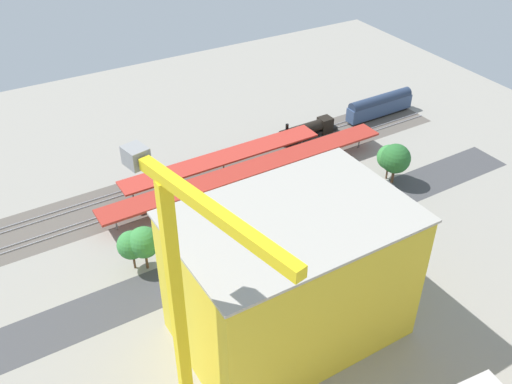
{
  "coord_description": "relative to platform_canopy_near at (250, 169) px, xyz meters",
  "views": [
    {
      "loc": [
        45.92,
        71.46,
        66.65
      ],
      "look_at": [
        4.57,
        -0.71,
        8.14
      ],
      "focal_mm": 39.88,
      "sensor_mm": 36.0,
      "label": 1
    }
  ],
  "objects": [
    {
      "name": "parked_car_0",
      "position": [
        -15.83,
        21.63,
        -3.09
      ],
      "size": [
        4.4,
        2.06,
        1.67
      ],
      "color": "black",
      "rests_on": "ground"
    },
    {
      "name": "construction_building",
      "position": [
        14.12,
        36.73,
        6.76
      ],
      "size": [
        31.84,
        21.57,
        21.18
      ],
      "primitive_type": "cube",
      "rotation": [
        0.0,
        0.0,
        0.02
      ],
      "color": "yellow",
      "rests_on": "ground"
    },
    {
      "name": "platform_canopy_far",
      "position": [
        2.98,
        -6.25,
        0.27
      ],
      "size": [
        45.21,
        6.5,
        4.32
      ],
      "color": "#B73328",
      "rests_on": "ground"
    },
    {
      "name": "construction_roof_slab",
      "position": [
        14.12,
        36.73,
        17.55
      ],
      "size": [
        32.45,
        22.19,
        0.4
      ],
      "primitive_type": "cube",
      "rotation": [
        0.0,
        0.0,
        0.02
      ],
      "color": "#ADA89E",
      "rests_on": "construction_building"
    },
    {
      "name": "box_truck_0",
      "position": [
        17.13,
        22.04,
        -2.13
      ],
      "size": [
        8.67,
        2.7,
        3.49
      ],
      "color": "black",
      "rests_on": "ground"
    },
    {
      "name": "parked_car_2",
      "position": [
        -4.41,
        21.24,
        -3.1
      ],
      "size": [
        4.19,
        1.88,
        1.63
      ],
      "color": "black",
      "rests_on": "ground"
    },
    {
      "name": "street_tree_2",
      "position": [
        27.75,
        13.41,
        1.87
      ],
      "size": [
        5.39,
        5.39,
        8.41
      ],
      "color": "brown",
      "rests_on": "ground"
    },
    {
      "name": "parked_car_4",
      "position": [
        8.67,
        21.14,
        -3.06
      ],
      "size": [
        4.25,
        1.93,
        1.74
      ],
      "color": "black",
      "rests_on": "ground"
    },
    {
      "name": "ground_plane",
      "position": [
        1.57,
        13.79,
        -3.83
      ],
      "size": [
        172.82,
        172.82,
        0.0
      ],
      "primitive_type": "plane",
      "color": "gray",
      "rests_on": "ground"
    },
    {
      "name": "parked_car_5",
      "position": [
        14.37,
        21.87,
        -3.06
      ],
      "size": [
        4.49,
        1.93,
        1.69
      ],
      "color": "black",
      "rests_on": "ground"
    },
    {
      "name": "street_tree_0",
      "position": [
        1.76,
        12.49,
        0.65
      ],
      "size": [
        5.34,
        5.34,
        7.16
      ],
      "color": "brown",
      "rests_on": "ground"
    },
    {
      "name": "street_tree_4",
      "position": [
        29.58,
        12.28,
        1.24
      ],
      "size": [
        4.91,
        4.91,
        7.53
      ],
      "color": "brown",
      "rests_on": "ground"
    },
    {
      "name": "parked_car_3",
      "position": [
        2.37,
        21.65,
        -3.07
      ],
      "size": [
        4.3,
        1.83,
        1.72
      ],
      "color": "black",
      "rests_on": "ground"
    },
    {
      "name": "tower_crane",
      "position": [
        32.89,
        44.19,
        18.48
      ],
      "size": [
        6.61,
        23.51,
        38.66
      ],
      "color": "gray",
      "rests_on": "ground"
    },
    {
      "name": "street_tree_3",
      "position": [
        -26.01,
        14.1,
        1.98
      ],
      "size": [
        6.11,
        6.11,
        8.88
      ],
      "color": "brown",
      "rests_on": "ground"
    },
    {
      "name": "rail_bed",
      "position": [
        1.57,
        -7.58,
        -3.83
      ],
      "size": [
        108.32,
        16.62,
        0.01
      ],
      "primitive_type": "cube",
      "rotation": [
        0.0,
        0.0,
        0.02
      ],
      "color": "#5B544C",
      "rests_on": "ground"
    },
    {
      "name": "parked_car_1",
      "position": [
        -9.56,
        21.86,
        -3.09
      ],
      "size": [
        4.3,
        1.81,
        1.65
      ],
      "color": "black",
      "rests_on": "ground"
    },
    {
      "name": "locomotive",
      "position": [
        -21.84,
        -10.59,
        -2.01
      ],
      "size": [
        15.56,
        3.1,
        5.06
      ],
      "color": "black",
      "rests_on": "ground"
    },
    {
      "name": "passenger_coach",
      "position": [
        -43.0,
        -10.59,
        -0.81
      ],
      "size": [
        19.0,
        3.33,
        5.74
      ],
      "color": "black",
      "rests_on": "ground"
    },
    {
      "name": "track_rails",
      "position": [
        1.57,
        -7.58,
        -3.65
      ],
      "size": [
        107.98,
        10.19,
        0.12
      ],
      "color": "#9E9EA8",
      "rests_on": "ground"
    },
    {
      "name": "box_truck_2",
      "position": [
        15.11,
        20.45,
        -2.16
      ],
      "size": [
        8.83,
        3.01,
        3.41
      ],
      "color": "black",
      "rests_on": "ground"
    },
    {
      "name": "platform_canopy_near",
      "position": [
        0.0,
        0.0,
        0.0
      ],
      "size": [
        64.36,
        6.98,
        4.09
      ],
      "color": "#A82D23",
      "rests_on": "ground"
    },
    {
      "name": "traffic_light",
      "position": [
        -2.22,
        13.33,
        0.41
      ],
      "size": [
        0.5,
        0.36,
        6.37
      ],
      "color": "#333333",
      "rests_on": "ground"
    },
    {
      "name": "box_truck_1",
      "position": [
        23.14,
        21.63,
        -2.09
      ],
      "size": [
        8.44,
        2.48,
        3.6
      ],
      "color": "black",
      "rests_on": "ground"
    },
    {
      "name": "street_tree_1",
      "position": [
        -25.98,
        12.34,
        1.42
      ],
      "size": [
        5.18,
        5.18,
        7.85
      ],
      "color": "brown",
      "rests_on": "ground"
    },
    {
      "name": "street_asphalt",
      "position": [
        1.57,
        18.16,
        -3.83
      ],
      "size": [
        108.2,
        11.62,
        0.01
      ],
      "primitive_type": "cube",
      "rotation": [
        0.0,
        0.0,
        0.02
      ],
      "color": "#424244",
      "rests_on": "ground"
    }
  ]
}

